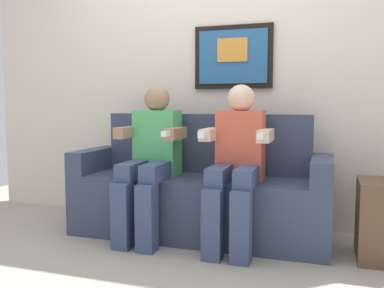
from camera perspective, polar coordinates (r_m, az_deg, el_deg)
ground_plane at (r=2.88m, az=-0.97°, el=-14.29°), size 5.55×5.55×0.00m
back_wall_assembly at (r=3.45m, az=3.33°, el=10.93°), size 4.27×0.10×2.60m
couch at (r=3.09m, az=1.03°, el=-6.88°), size 1.87×0.58×0.90m
person_on_left at (r=2.99m, az=-5.67°, el=-1.61°), size 0.46×0.56×1.11m
person_on_right at (r=2.80m, az=6.19°, el=-2.09°), size 0.46×0.56×1.11m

